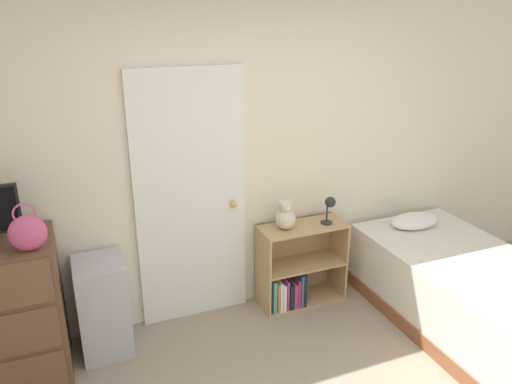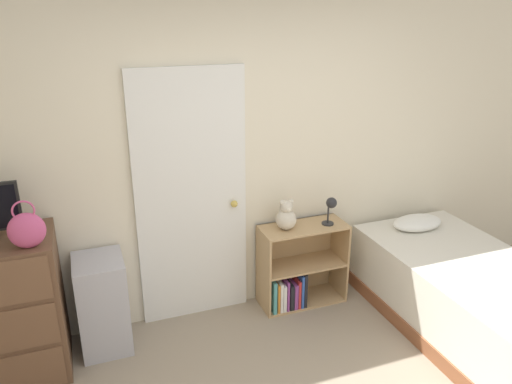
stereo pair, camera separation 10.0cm
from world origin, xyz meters
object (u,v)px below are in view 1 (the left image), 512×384
Objects in this scene: handbag at (28,233)px; bookshelf at (294,273)px; storage_bin at (103,306)px; teddy_bear at (286,216)px; desk_lamp at (330,205)px; bed at (467,293)px.

bookshelf is (1.97, 0.30, -0.86)m from handbag.
storage_bin is at bearing 33.26° from handbag.
desk_lamp is at bearing -6.41° from teddy_bear.
teddy_bear is at bearing 146.00° from bed.
teddy_bear is 0.39m from desk_lamp.
handbag is 1.31× the size of desk_lamp.
desk_lamp is (0.38, -0.04, 0.05)m from teddy_bear.
bed is at bearing -16.09° from storage_bin.
handbag reaches higher than storage_bin.
bed is (2.70, -0.78, -0.07)m from storage_bin.
bed is at bearing -9.64° from handbag.
desk_lamp reaches higher than bed.
bookshelf is at bearing 143.69° from bed.
bookshelf is 3.06× the size of desk_lamp.
storage_bin is 1.56m from teddy_bear.
storage_bin is (0.39, 0.25, -0.77)m from handbag.
handbag is 2.28m from desk_lamp.
bed is (3.09, -0.53, -0.85)m from handbag.
handbag is 2.17m from bookshelf.
teddy_bear is (-0.10, -0.00, 0.55)m from bookshelf.
bed is (0.84, -0.78, -0.59)m from desk_lamp.
handbag is 1.21× the size of teddy_bear.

